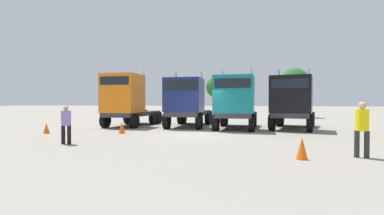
# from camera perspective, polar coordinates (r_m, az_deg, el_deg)

# --- Properties ---
(ground) EXTENTS (200.00, 200.00, 0.00)m
(ground) POSITION_cam_1_polar(r_m,az_deg,el_deg) (16.21, 1.54, -5.27)
(ground) COLOR gray
(semi_truck_orange) EXTENTS (2.80, 5.86, 4.34)m
(semi_truck_orange) POSITION_cam_1_polar(r_m,az_deg,el_deg) (21.17, -12.95, 1.49)
(semi_truck_orange) COLOR #333338
(semi_truck_orange) RESTS_ON ground
(semi_truck_navy) EXTENTS (2.60, 6.43, 3.99)m
(semi_truck_navy) POSITION_cam_1_polar(r_m,az_deg,el_deg) (20.09, -1.06, 1.07)
(semi_truck_navy) COLOR #333338
(semi_truck_navy) RESTS_ON ground
(semi_truck_teal) EXTENTS (2.80, 5.92, 4.03)m
(semi_truck_teal) POSITION_cam_1_polar(r_m,az_deg,el_deg) (18.76, 8.64, 1.17)
(semi_truck_teal) COLOR #333338
(semi_truck_teal) RESTS_ON ground
(semi_truck_black) EXTENTS (3.73, 6.13, 4.02)m
(semi_truck_black) POSITION_cam_1_polar(r_m,az_deg,el_deg) (19.59, 19.34, 1.09)
(semi_truck_black) COLOR #333338
(semi_truck_black) RESTS_ON ground
(visitor_in_hivis) EXTENTS (0.48, 0.48, 1.82)m
(visitor_in_hivis) POSITION_cam_1_polar(r_m,az_deg,el_deg) (10.78, 30.78, -3.05)
(visitor_in_hivis) COLOR #2A2A2A
(visitor_in_hivis) RESTS_ON ground
(visitor_with_camera) EXTENTS (0.44, 0.41, 1.66)m
(visitor_with_camera) POSITION_cam_1_polar(r_m,az_deg,el_deg) (13.35, -23.81, -2.64)
(visitor_with_camera) COLOR black
(visitor_with_camera) RESTS_ON ground
(traffic_cone_near) EXTENTS (0.36, 0.36, 0.68)m
(traffic_cone_near) POSITION_cam_1_polar(r_m,az_deg,el_deg) (16.84, -13.80, -3.91)
(traffic_cone_near) COLOR #F2590C
(traffic_cone_near) RESTS_ON ground
(traffic_cone_mid) EXTENTS (0.36, 0.36, 0.60)m
(traffic_cone_mid) POSITION_cam_1_polar(r_m,az_deg,el_deg) (18.34, -27.04, -3.71)
(traffic_cone_mid) COLOR #F2590C
(traffic_cone_mid) RESTS_ON ground
(traffic_cone_far) EXTENTS (0.36, 0.36, 0.71)m
(traffic_cone_far) POSITION_cam_1_polar(r_m,az_deg,el_deg) (9.72, 21.07, -7.59)
(traffic_cone_far) COLOR #F2590C
(traffic_cone_far) RESTS_ON ground
(oak_far_left) EXTENTS (3.21, 3.21, 5.19)m
(oak_far_left) POSITION_cam_1_polar(r_m,az_deg,el_deg) (40.80, -1.26, 3.64)
(oak_far_left) COLOR #4C3823
(oak_far_left) RESTS_ON ground
(oak_far_centre) EXTENTS (3.04, 3.04, 5.35)m
(oak_far_centre) POSITION_cam_1_polar(r_m,az_deg,el_deg) (39.86, 5.01, 4.04)
(oak_far_centre) COLOR #4C3823
(oak_far_centre) RESTS_ON ground
(oak_far_right) EXTENTS (3.14, 3.14, 5.68)m
(oak_far_right) POSITION_cam_1_polar(r_m,az_deg,el_deg) (35.01, 19.80, 4.82)
(oak_far_right) COLOR #4C3823
(oak_far_right) RESTS_ON ground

